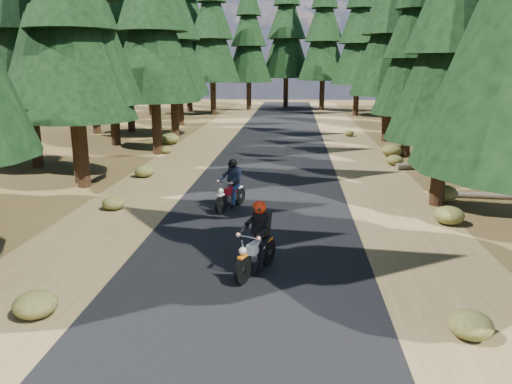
% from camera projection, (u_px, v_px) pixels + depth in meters
% --- Properties ---
extents(ground, '(120.00, 120.00, 0.00)m').
position_uv_depth(ground, '(252.00, 245.00, 13.47)').
color(ground, '#453518').
rests_on(ground, ground).
extents(road, '(6.00, 100.00, 0.01)m').
position_uv_depth(road, '(263.00, 198.00, 18.30)').
color(road, black).
rests_on(road, ground).
extents(shoulder_l, '(3.20, 100.00, 0.01)m').
position_uv_depth(shoulder_l, '(141.00, 195.00, 18.65)').
color(shoulder_l, brown).
rests_on(shoulder_l, ground).
extents(shoulder_r, '(3.20, 100.00, 0.01)m').
position_uv_depth(shoulder_r, '(391.00, 200.00, 17.96)').
color(shoulder_r, brown).
rests_on(shoulder_r, ground).
extents(pine_forest, '(34.59, 55.08, 16.32)m').
position_uv_depth(pine_forest, '(279.00, 14.00, 31.88)').
color(pine_forest, black).
rests_on(pine_forest, ground).
extents(log_near, '(5.29, 2.14, 0.32)m').
position_uv_depth(log_near, '(448.00, 164.00, 23.81)').
color(log_near, '#4C4233').
rests_on(log_near, ground).
extents(log_far, '(4.16, 0.57, 0.24)m').
position_uv_depth(log_far, '(490.00, 196.00, 18.14)').
color(log_far, '#4C4233').
rests_on(log_far, ground).
extents(understory_shrubs, '(14.07, 31.65, 0.68)m').
position_uv_depth(understory_shrubs, '(297.00, 174.00, 21.01)').
color(understory_shrubs, '#474C1E').
rests_on(understory_shrubs, ground).
extents(rider_lead, '(1.29, 2.00, 1.72)m').
position_uv_depth(rider_lead, '(256.00, 251.00, 11.45)').
color(rider_lead, silver).
rests_on(rider_lead, road).
extents(rider_follow, '(1.27, 1.97, 1.70)m').
position_uv_depth(rider_follow, '(231.00, 193.00, 16.68)').
color(rider_follow, '#A50B15').
rests_on(rider_follow, road).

